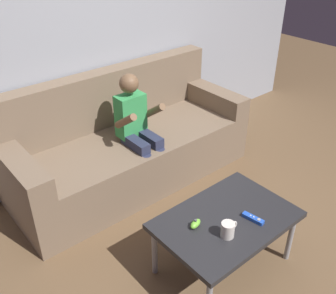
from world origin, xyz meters
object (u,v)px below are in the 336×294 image
Objects in this scene: game_remote_blue_near_edge at (253,218)px; coffee_mug at (228,229)px; couch at (128,145)px; person_seated_on_couch at (138,128)px; nunchuk_lime at (195,224)px; coffee_table at (226,223)px.

game_remote_blue_near_edge is 1.22× the size of coffee_mug.
game_remote_blue_near_edge is at bearing -90.61° from couch.
nunchuk_lime is at bearing -107.10° from person_seated_on_couch.
couch is 1.26m from coffee_table.
coffee_table is at bearing 133.97° from game_remote_blue_near_edge.
coffee_mug is (-0.11, -0.11, 0.09)m from coffee_table.
nunchuk_lime is at bearing -105.37° from couch.
coffee_table is at bearing -19.75° from nunchuk_lime.
coffee_mug is (-0.22, -1.17, -0.11)m from person_seated_on_couch.
couch is 2.09× the size of person_seated_on_couch.
nunchuk_lime reaches higher than game_remote_blue_near_edge.
couch reaches higher than game_remote_blue_near_edge.
coffee_table is (-0.11, -1.06, -0.19)m from person_seated_on_couch.
person_seated_on_couch is 1.15× the size of coffee_table.
nunchuk_lime is 0.84× the size of coffee_mug.
couch is at bearing 80.19° from coffee_mug.
person_seated_on_couch is 1.19m from game_remote_blue_near_edge.
person_seated_on_couch is 1.05m from nunchuk_lime.
couch is at bearing 84.36° from person_seated_on_couch.
couch is at bearing 84.25° from coffee_table.
coffee_mug is (-0.22, 0.01, 0.04)m from game_remote_blue_near_edge.
couch is 0.32m from person_seated_on_couch.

